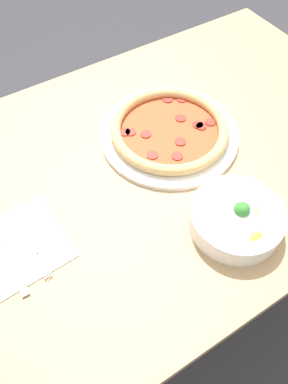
# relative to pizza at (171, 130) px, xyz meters

# --- Properties ---
(ground_plane) EXTENTS (8.00, 8.00, 0.00)m
(ground_plane) POSITION_rel_pizza_xyz_m (0.00, 0.05, -0.78)
(ground_plane) COLOR #333338
(dining_table) EXTENTS (1.13, 0.81, 0.76)m
(dining_table) POSITION_rel_pizza_xyz_m (0.00, 0.05, -0.14)
(dining_table) COLOR tan
(dining_table) RESTS_ON ground_plane
(pizza) EXTENTS (0.34, 0.34, 0.04)m
(pizza) POSITION_rel_pizza_xyz_m (0.00, 0.00, 0.00)
(pizza) COLOR white
(pizza) RESTS_ON dining_table
(bowl) EXTENTS (0.19, 0.19, 0.07)m
(bowl) POSITION_rel_pizza_xyz_m (0.03, 0.28, 0.01)
(bowl) COLOR white
(bowl) RESTS_ON dining_table
(napkin) EXTENTS (0.19, 0.19, 0.00)m
(napkin) POSITION_rel_pizza_xyz_m (0.43, 0.09, -0.02)
(napkin) COLOR white
(napkin) RESTS_ON dining_table
(fork) EXTENTS (0.02, 0.19, 0.00)m
(fork) POSITION_rel_pizza_xyz_m (0.40, 0.09, -0.01)
(fork) COLOR silver
(fork) RESTS_ON napkin
(knife) EXTENTS (0.02, 0.21, 0.01)m
(knife) POSITION_rel_pizza_xyz_m (0.45, 0.08, -0.01)
(knife) COLOR silver
(knife) RESTS_ON napkin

